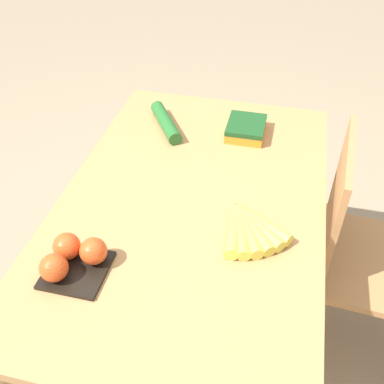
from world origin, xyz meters
TOP-DOWN VIEW (x-y plane):
  - ground_plane at (0.00, 0.00)m, footprint 12.00×12.00m
  - dining_table at (0.00, 0.00)m, footprint 1.22×0.77m
  - chair at (-0.15, 0.55)m, footprint 0.45×0.43m
  - banana_bunch at (0.10, 0.18)m, footprint 0.19×0.18m
  - tomato_pack at (0.32, -0.23)m, footprint 0.15×0.15m
  - carrot_bag at (-0.38, 0.10)m, footprint 0.15×0.13m
  - cucumber_near at (-0.36, -0.18)m, footprint 0.22×0.17m

SIDE VIEW (x-z plane):
  - ground_plane at x=0.00m, z-range 0.00..0.00m
  - chair at x=-0.15m, z-range 0.03..0.92m
  - dining_table at x=0.00m, z-range 0.26..1.01m
  - banana_bunch at x=0.10m, z-range 0.75..0.78m
  - cucumber_near at x=-0.36m, z-range 0.75..0.80m
  - carrot_bag at x=-0.38m, z-range 0.75..0.80m
  - tomato_pack at x=0.32m, z-range 0.75..0.82m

